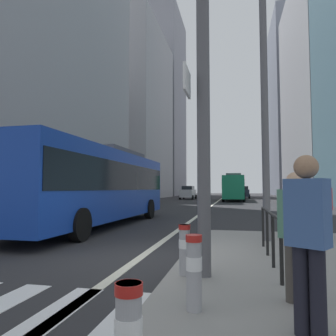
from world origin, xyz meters
name	(u,v)px	position (x,y,z in m)	size (l,w,h in m)	color
ground_plane	(210,207)	(0.00, 20.00, 0.00)	(160.00, 160.00, 0.00)	#28282B
lane_centre_line	(217,202)	(0.00, 30.00, 0.01)	(0.20, 80.00, 0.01)	beige
office_tower_left_mid	(128,115)	(-16.00, 44.95, 14.48)	(11.97, 19.47, 28.95)	#9E9EA3
office_tower_left_far	(157,105)	(-16.00, 65.71, 21.75)	(11.57, 16.77, 43.51)	gray
office_tower_right_mid	(329,89)	(17.00, 46.59, 17.43)	(11.42, 25.68, 34.85)	#9E9EA3
office_tower_right_far	(299,106)	(17.00, 71.19, 20.97)	(11.77, 18.62, 41.93)	slate
city_bus_blue_oncoming	(98,182)	(-3.56, 5.43, 1.84)	(2.82, 11.65, 3.40)	#14389E
city_bus_red_receding	(234,186)	(2.01, 34.76, 1.84)	(2.88, 11.00, 3.40)	#198456
car_oncoming_mid	(188,193)	(-4.64, 38.94, 0.99)	(2.17, 4.21, 1.94)	silver
car_receding_near	(243,192)	(3.36, 44.97, 0.99)	(2.07, 4.05, 1.94)	#232838
traffic_signal_gantry	(97,51)	(-0.31, -1.85, 4.10)	(5.86, 0.65, 6.00)	#515156
street_lamp_post	(264,58)	(2.98, 2.04, 5.28)	(5.50, 0.32, 8.00)	#56565B
bollard_front	(128,335)	(1.42, -5.00, 0.59)	(0.20, 0.20, 0.78)	#99999E
bollard_left	(194,268)	(1.65, -3.33, 0.64)	(0.20, 0.20, 0.88)	#99999E
bollard_right	(185,247)	(1.30, -1.85, 0.61)	(0.20, 0.20, 0.83)	#99999E
pedestrian_railing	(270,226)	(2.80, -0.48, 0.84)	(0.06, 3.26, 0.98)	black
pedestrian_waiting	(296,230)	(2.88, -2.84, 1.05)	(0.45, 0.42, 1.64)	#423D38
pedestrian_walking	(327,206)	(4.74, 2.93, 1.07)	(0.25, 0.39, 1.67)	#423D38
pedestrian_far	(308,234)	(2.83, -3.76, 1.13)	(0.45, 0.41, 1.76)	black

